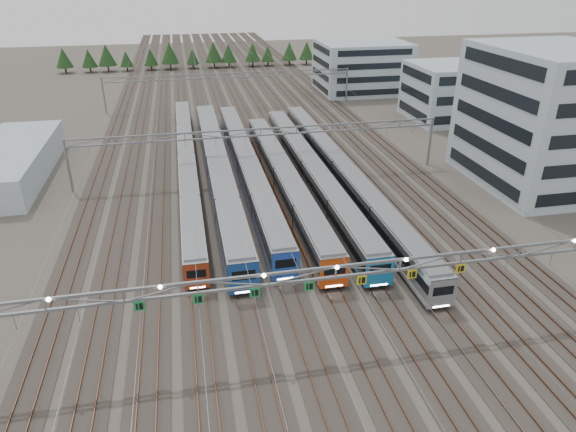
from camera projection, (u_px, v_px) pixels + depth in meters
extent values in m
plane|color=#47423A|center=(332.00, 342.00, 45.23)|extent=(400.00, 400.00, 0.00)
cube|color=#2D2823|center=(225.00, 93.00, 133.14)|extent=(54.00, 260.00, 0.08)
cube|color=brown|center=(124.00, 97.00, 128.46)|extent=(0.08, 260.00, 0.16)
cube|color=brown|center=(320.00, 88.00, 137.71)|extent=(0.08, 260.00, 0.16)
cube|color=brown|center=(222.00, 93.00, 132.95)|extent=(0.08, 260.00, 0.16)
cube|color=brown|center=(228.00, 92.00, 133.22)|extent=(0.08, 260.00, 0.16)
cube|color=black|center=(188.00, 171.00, 81.66)|extent=(2.18, 66.68, 0.33)
cube|color=#A7A9AF|center=(187.00, 162.00, 80.95)|extent=(2.57, 68.04, 2.89)
cube|color=black|center=(187.00, 159.00, 80.80)|extent=(2.63, 67.70, 0.87)
cube|color=maroon|center=(188.00, 169.00, 81.49)|extent=(2.62, 67.70, 0.32)
cube|color=slate|center=(186.00, 152.00, 80.28)|extent=(2.31, 66.68, 0.23)
cube|color=maroon|center=(197.00, 277.00, 51.08)|extent=(2.59, 0.12, 2.89)
cube|color=black|center=(196.00, 274.00, 50.91)|extent=(1.93, 0.10, 0.87)
cube|color=white|center=(198.00, 287.00, 51.59)|extent=(1.54, 0.06, 0.14)
cube|color=black|center=(218.00, 179.00, 78.41)|extent=(2.63, 61.37, 0.40)
cube|color=#A7A9AF|center=(218.00, 168.00, 77.56)|extent=(3.10, 62.62, 3.48)
cube|color=black|center=(218.00, 165.00, 77.38)|extent=(3.16, 62.31, 1.05)
cube|color=navy|center=(218.00, 177.00, 78.21)|extent=(3.15, 62.31, 0.39)
cube|color=slate|center=(217.00, 156.00, 76.75)|extent=(2.79, 61.37, 0.28)
cube|color=navy|center=(244.00, 279.00, 50.07)|extent=(3.12, 0.12, 3.48)
cube|color=black|center=(244.00, 275.00, 49.86)|extent=(2.32, 0.10, 1.05)
cube|color=white|center=(244.00, 292.00, 50.69)|extent=(1.86, 0.06, 0.17)
cube|color=black|center=(247.00, 176.00, 79.54)|extent=(2.45, 58.90, 0.37)
cube|color=#A7A9AF|center=(247.00, 165.00, 78.75)|extent=(2.89, 60.10, 3.25)
cube|color=black|center=(247.00, 163.00, 78.58)|extent=(2.95, 59.80, 0.98)
cube|color=#2145B6|center=(247.00, 174.00, 79.35)|extent=(2.94, 59.80, 0.36)
cube|color=slate|center=(247.00, 155.00, 77.99)|extent=(2.60, 58.90, 0.26)
cube|color=#2145B6|center=(286.00, 266.00, 52.37)|extent=(2.91, 0.12, 3.25)
cube|color=black|center=(286.00, 263.00, 52.18)|extent=(2.17, 0.10, 0.98)
cube|color=white|center=(286.00, 279.00, 52.95)|extent=(1.73, 0.06, 0.15)
cube|color=black|center=(284.00, 190.00, 74.57)|extent=(2.55, 50.63, 0.39)
cube|color=#A7A9AF|center=(284.00, 179.00, 73.75)|extent=(2.99, 51.66, 3.37)
cube|color=black|center=(284.00, 176.00, 73.57)|extent=(3.05, 51.40, 1.02)
cube|color=#CE4612|center=(284.00, 188.00, 74.38)|extent=(3.04, 51.40, 0.37)
cube|color=slate|center=(284.00, 167.00, 72.96)|extent=(2.70, 50.63, 0.27)
cube|color=#CE4612|center=(335.00, 273.00, 51.09)|extent=(3.01, 0.12, 3.37)
cube|color=black|center=(335.00, 270.00, 50.88)|extent=(2.25, 0.10, 1.02)
cube|color=white|center=(334.00, 286.00, 51.68)|extent=(1.80, 0.06, 0.16)
cube|color=black|center=(311.00, 183.00, 77.22)|extent=(2.53, 56.12, 0.38)
cube|color=#A7A9AF|center=(311.00, 171.00, 76.40)|extent=(2.97, 57.26, 3.35)
cube|color=black|center=(311.00, 169.00, 76.22)|extent=(3.03, 56.97, 1.01)
cube|color=#1A74B6|center=(311.00, 180.00, 77.02)|extent=(3.02, 56.97, 0.37)
cube|color=slate|center=(311.00, 160.00, 75.62)|extent=(2.68, 56.12, 0.27)
cube|color=#1A74B6|center=(380.00, 272.00, 51.27)|extent=(2.99, 0.12, 3.35)
cube|color=black|center=(380.00, 269.00, 51.07)|extent=(2.23, 0.10, 1.01)
cube|color=white|center=(379.00, 285.00, 51.86)|extent=(1.78, 0.06, 0.16)
cube|color=black|center=(340.00, 181.00, 77.70)|extent=(2.37, 64.30, 0.36)
cube|color=#A7A9AF|center=(341.00, 171.00, 76.93)|extent=(2.79, 65.61, 3.13)
cube|color=black|center=(341.00, 168.00, 76.77)|extent=(2.85, 65.29, 0.95)
cube|color=gray|center=(340.00, 179.00, 77.51)|extent=(2.84, 65.29, 0.35)
cube|color=slate|center=(341.00, 160.00, 76.20)|extent=(2.51, 64.30, 0.25)
cube|color=gray|center=(443.00, 294.00, 48.13)|extent=(2.81, 0.12, 3.13)
cube|color=black|center=(443.00, 291.00, 47.94)|extent=(2.09, 0.10, 0.95)
cube|color=white|center=(441.00, 306.00, 48.68)|extent=(1.67, 0.06, 0.15)
cube|color=gray|center=(336.00, 267.00, 41.80)|extent=(56.00, 0.22, 0.22)
cube|color=gray|center=(336.00, 277.00, 42.24)|extent=(56.00, 0.22, 0.22)
cube|color=#1B8741|center=(139.00, 306.00, 39.49)|extent=(0.85, 0.06, 0.85)
cube|color=#1B8741|center=(198.00, 299.00, 40.31)|extent=(0.85, 0.06, 0.85)
cube|color=#1B8741|center=(255.00, 292.00, 41.12)|extent=(0.85, 0.06, 0.85)
cube|color=#1B8741|center=(309.00, 286.00, 41.94)|extent=(0.85, 0.06, 0.85)
cube|color=gold|center=(362.00, 280.00, 42.76)|extent=(0.85, 0.06, 0.85)
cube|color=gold|center=(412.00, 274.00, 43.58)|extent=(0.85, 0.06, 0.85)
cube|color=gold|center=(461.00, 268.00, 44.40)|extent=(0.85, 0.06, 0.85)
cylinder|color=gray|center=(68.00, 166.00, 73.55)|extent=(0.36, 0.36, 8.00)
cylinder|color=gray|center=(430.00, 141.00, 83.73)|extent=(0.36, 0.36, 8.00)
cube|color=gray|center=(260.00, 129.00, 76.97)|extent=(56.00, 0.22, 0.22)
cube|color=gray|center=(260.00, 135.00, 77.41)|extent=(56.00, 0.22, 0.22)
cylinder|color=gray|center=(104.00, 96.00, 113.12)|extent=(0.36, 0.36, 8.00)
cylinder|color=gray|center=(347.00, 85.00, 123.29)|extent=(0.36, 0.36, 8.00)
cube|color=gray|center=(230.00, 73.00, 116.53)|extent=(56.00, 0.22, 0.22)
cube|color=gray|center=(230.00, 78.00, 116.97)|extent=(56.00, 0.22, 0.22)
cube|color=#9EB5BD|center=(547.00, 118.00, 74.52)|extent=(18.00, 22.00, 19.84)
cube|color=#9EB5BD|center=(445.00, 92.00, 108.17)|extent=(14.00, 16.00, 11.53)
cube|color=#9EB5BD|center=(362.00, 67.00, 132.24)|extent=(22.00, 18.00, 12.51)
cube|color=#9EB5BD|center=(13.00, 162.00, 79.60)|extent=(10.00, 30.00, 4.77)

